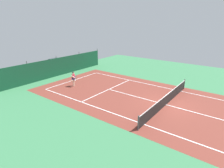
{
  "coord_description": "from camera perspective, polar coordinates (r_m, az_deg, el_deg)",
  "views": [
    {
      "loc": [
        -14.77,
        -5.15,
        7.08
      ],
      "look_at": [
        -0.46,
        5.64,
        0.9
      ],
      "focal_mm": 29.76,
      "sensor_mm": 36.0,
      "label": 1
    }
  ],
  "objects": [
    {
      "name": "tennis_ball_near_player",
      "position": [
        23.36,
        -12.25,
        1.01
      ],
      "size": [
        0.07,
        0.07,
        0.07
      ],
      "primitive_type": "sphere",
      "color": "#CCDB33",
      "rests_on": "ground"
    },
    {
      "name": "court_surface",
      "position": [
        17.17,
        16.26,
        -6.14
      ],
      "size": [
        11.02,
        26.6,
        0.01
      ],
      "color": "brown",
      "rests_on": "ground"
    },
    {
      "name": "tennis_net",
      "position": [
        16.97,
        16.42,
        -4.59
      ],
      "size": [
        10.12,
        0.1,
        1.1
      ],
      "color": "black",
      "rests_on": "ground"
    },
    {
      "name": "tennis_player",
      "position": [
        21.21,
        -11.74,
        1.85
      ],
      "size": [
        0.57,
        0.83,
        1.64
      ],
      "rotation": [
        0.0,
        0.0,
        3.53
      ],
      "color": "beige",
      "rests_on": "ground"
    },
    {
      "name": "back_fence",
      "position": [
        26.23,
        -16.99,
        4.03
      ],
      "size": [
        16.3,
        0.98,
        2.7
      ],
      "color": "#14472D",
      "rests_on": "ground"
    },
    {
      "name": "parked_car",
      "position": [
        29.06,
        -16.45,
        5.84
      ],
      "size": [
        2.39,
        4.38,
        1.68
      ],
      "rotation": [
        0.0,
        0.0,
        0.12
      ],
      "color": "maroon",
      "rests_on": "ground"
    },
    {
      "name": "ground_plane",
      "position": [
        17.17,
        16.26,
        -6.15
      ],
      "size": [
        36.0,
        36.0,
        0.0
      ],
      "primitive_type": "plane",
      "color": "#387A4C"
    }
  ]
}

